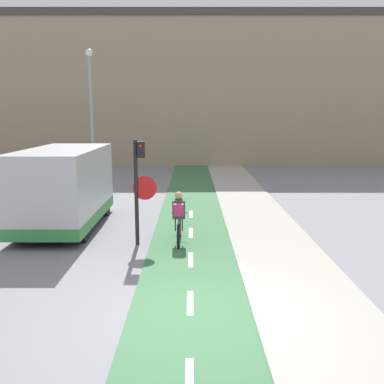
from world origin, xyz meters
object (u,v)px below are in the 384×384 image
street_lamp_far (93,105)px  traffic_light_pole (140,180)px  cyclist_near (180,219)px  van (66,189)px

street_lamp_far → traffic_light_pole: bearing=-69.8°
traffic_light_pole → street_lamp_far: (-3.36, 9.14, 2.23)m
cyclist_near → traffic_light_pole: bearing=-169.8°
street_lamp_far → cyclist_near: (4.45, -8.95, -3.37)m
street_lamp_far → van: street_lamp_far is taller
traffic_light_pole → van: (-2.66, 1.90, -0.58)m
street_lamp_far → van: bearing=-84.5°
street_lamp_far → cyclist_near: size_ratio=3.77×
traffic_light_pole → cyclist_near: size_ratio=1.68×
traffic_light_pole → street_lamp_far: bearing=110.2°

